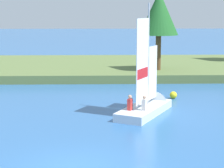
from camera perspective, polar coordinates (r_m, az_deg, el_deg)
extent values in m
cube|color=#5B703D|center=(38.61, -3.04, 2.28)|extent=(80.00, 13.86, 0.65)
cylinder|color=brown|center=(34.65, 6.20, 4.22)|extent=(0.44, 0.44, 2.84)
cone|color=#1E5B23|center=(34.46, 6.31, 9.46)|extent=(3.12, 3.12, 3.48)
cube|color=silver|center=(22.96, 4.35, -3.51)|extent=(3.50, 4.76, 0.44)
cone|color=silver|center=(25.04, 6.31, -2.39)|extent=(1.77, 1.66, 1.40)
cylinder|color=#B7B7BC|center=(22.87, 4.88, 3.93)|extent=(0.08, 0.08, 5.46)
cube|color=white|center=(22.16, 4.11, 3.05)|extent=(0.78, 1.43, 4.43)
cube|color=red|center=(22.25, 4.09, 1.44)|extent=(0.71, 1.29, 0.53)
cube|color=white|center=(23.66, 5.47, 1.54)|extent=(0.59, 1.08, 2.94)
cylinder|color=#B7B7BC|center=(22.55, 4.04, -2.62)|extent=(0.80, 1.44, 0.06)
cube|color=silver|center=(21.93, 4.34, -2.79)|extent=(0.31, 0.34, 0.59)
sphere|color=tan|center=(21.84, 4.36, -1.75)|extent=(0.20, 0.20, 0.20)
cube|color=red|center=(21.94, 2.41, -2.76)|extent=(0.31, 0.34, 0.60)
sphere|color=tan|center=(21.85, 2.42, -1.72)|extent=(0.20, 0.20, 0.20)
sphere|color=yellow|center=(27.04, 8.21, -1.47)|extent=(0.46, 0.46, 0.46)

